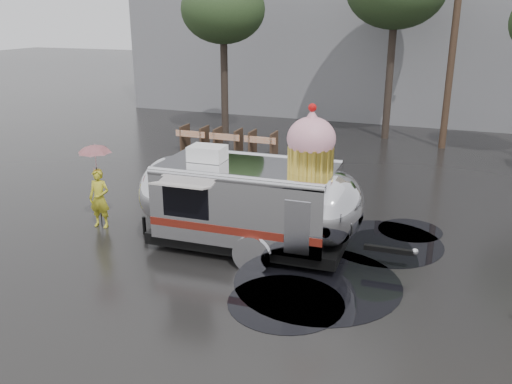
% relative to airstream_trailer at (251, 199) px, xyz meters
% --- Properties ---
extents(ground, '(120.00, 120.00, 0.00)m').
position_rel_airstream_trailer_xyz_m(ground, '(1.32, -1.66, -1.29)').
color(ground, black).
rests_on(ground, ground).
extents(puddles, '(4.27, 6.67, 0.01)m').
position_rel_airstream_trailer_xyz_m(puddles, '(2.29, -0.16, -1.29)').
color(puddles, black).
rests_on(puddles, ground).
extents(utility_pole, '(1.60, 0.28, 9.00)m').
position_rel_airstream_trailer_xyz_m(utility_pole, '(3.82, 12.34, 3.33)').
color(utility_pole, '#473323').
rests_on(utility_pole, ground).
extents(tree_left, '(3.64, 3.64, 6.95)m').
position_rel_airstream_trailer_xyz_m(tree_left, '(-5.68, 11.34, 4.19)').
color(tree_left, '#382D26').
rests_on(tree_left, ground).
extents(barricade_row, '(4.30, 0.80, 1.00)m').
position_rel_airstream_trailer_xyz_m(barricade_row, '(-4.23, 8.31, -0.77)').
color(barricade_row, '#473323').
rests_on(barricade_row, ground).
extents(airstream_trailer, '(6.85, 2.71, 3.68)m').
position_rel_airstream_trailer_xyz_m(airstream_trailer, '(0.00, 0.00, 0.00)').
color(airstream_trailer, silver).
rests_on(airstream_trailer, ground).
extents(person_left, '(0.60, 0.43, 1.58)m').
position_rel_airstream_trailer_xyz_m(person_left, '(-4.28, -0.05, -0.50)').
color(person_left, gold).
rests_on(person_left, ground).
extents(umbrella_pink, '(1.05, 1.05, 2.26)m').
position_rel_airstream_trailer_xyz_m(umbrella_pink, '(-4.28, -0.05, 0.61)').
color(umbrella_pink, pink).
rests_on(umbrella_pink, ground).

